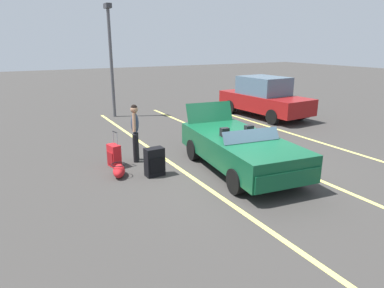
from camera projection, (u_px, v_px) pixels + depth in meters
The scene contains 11 objects.
ground_plane at pixel (239, 170), 9.16m from camera, with size 80.00×80.00×0.00m, color #383533.
lot_line_near at pixel (195, 180), 8.53m from camera, with size 18.00×0.12×0.01m, color #EAE066.
lot_line_mid at pixel (277, 162), 9.78m from camera, with size 18.00×0.12×0.01m, color #EAE066.
lot_line_far at pixel (340, 149), 11.03m from camera, with size 18.00×0.12×0.01m, color #EAE066.
convertible_car at pixel (244, 151), 8.82m from camera, with size 4.33×2.24×1.52m.
suitcase_large_black at pixel (155, 162), 8.69m from camera, with size 0.32×0.49×0.74m.
suitcase_medium_bright at pixel (114, 156), 9.36m from camera, with size 0.44×0.32×0.98m.
duffel_bag at pixel (119, 171), 8.69m from camera, with size 0.70×0.51×0.34m.
traveler_person at pixel (135, 130), 9.63m from camera, with size 0.58×0.33×1.65m.
parked_sedan_near at pixel (264, 97), 15.62m from camera, with size 4.60×2.08×1.82m.
parking_lamp_post at pixel (111, 53), 15.02m from camera, with size 0.50×0.24×4.91m.
Camera 1 is at (6.90, -5.26, 3.29)m, focal length 31.83 mm.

